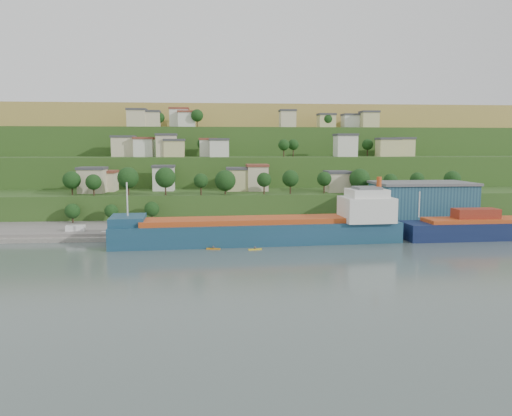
{
  "coord_description": "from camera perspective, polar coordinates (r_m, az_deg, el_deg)",
  "views": [
    {
      "loc": [
        -15.62,
        -125.27,
        25.99
      ],
      "look_at": [
        -3.77,
        15.0,
        8.78
      ],
      "focal_mm": 35.0,
      "sensor_mm": 36.0,
      "label": 1
    }
  ],
  "objects": [
    {
      "name": "pebble_beach",
      "position": [
        154.64,
        -19.54,
        -3.11
      ],
      "size": [
        40.0,
        18.0,
        2.4
      ],
      "primitive_type": "cube",
      "color": "slate",
      "rests_on": "ground"
    },
    {
      "name": "dinghy",
      "position": [
        148.49,
        -16.48,
        -2.76
      ],
      "size": [
        4.51,
        2.64,
        0.85
      ],
      "primitive_type": "cube",
      "rotation": [
        0.0,
        0.0,
        -0.26
      ],
      "color": "silver",
      "rests_on": "pebble_beach"
    },
    {
      "name": "kayak_yellow",
      "position": [
        127.39,
        -0.11,
        -4.68
      ],
      "size": [
        3.58,
        1.36,
        0.88
      ],
      "rotation": [
        0.0,
        0.0,
        0.22
      ],
      "color": "gold",
      "rests_on": "ground"
    },
    {
      "name": "hillside",
      "position": [
        295.53,
        -1.78,
        1.94
      ],
      "size": [
        360.0,
        210.52,
        96.0
      ],
      "color": "#284719",
      "rests_on": "ground"
    },
    {
      "name": "ground",
      "position": [
        128.89,
        2.24,
        -4.67
      ],
      "size": [
        500.0,
        500.0,
        0.0
      ],
      "primitive_type": "plane",
      "color": "#404E4B",
      "rests_on": "ground"
    },
    {
      "name": "kayak_orange",
      "position": [
        128.48,
        -4.9,
        -4.61
      ],
      "size": [
        3.63,
        1.34,
        0.89
      ],
      "rotation": [
        0.0,
        0.0,
        -0.2
      ],
      "color": "orange",
      "rests_on": "ground"
    },
    {
      "name": "caravan",
      "position": [
        152.72,
        -19.92,
        -2.32
      ],
      "size": [
        5.44,
        2.59,
        2.47
      ],
      "primitive_type": "cube",
      "rotation": [
        0.0,
        0.0,
        0.07
      ],
      "color": "silver",
      "rests_on": "pebble_beach"
    },
    {
      "name": "quay",
      "position": [
        159.49,
        8.15,
        -2.48
      ],
      "size": [
        220.0,
        26.0,
        4.0
      ],
      "primitive_type": "cube",
      "color": "slate",
      "rests_on": "ground"
    },
    {
      "name": "warehouse",
      "position": [
        170.83,
        18.42,
        0.71
      ],
      "size": [
        31.21,
        19.35,
        12.8
      ],
      "rotation": [
        0.0,
        0.0,
        0.01
      ],
      "color": "navy",
      "rests_on": "quay"
    },
    {
      "name": "cargo_ship_near",
      "position": [
        136.21,
        1.27,
        -2.66
      ],
      "size": [
        78.98,
        17.15,
        20.13
      ],
      "rotation": [
        0.0,
        0.0,
        0.06
      ],
      "color": "#143B4B",
      "rests_on": "ground"
    }
  ]
}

